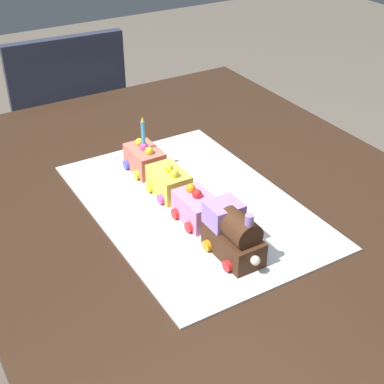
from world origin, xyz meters
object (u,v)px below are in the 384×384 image
(dining_table, at_px, (210,244))
(cake_car_hopper_coral, at_px, (145,159))
(cake_car_flatbed_bubblegum, at_px, (197,208))
(chair, at_px, (67,131))
(birthday_candle, at_px, (143,130))
(cake_car_caboose_lemon, at_px, (169,182))
(cake_locomotive, at_px, (233,234))

(dining_table, distance_m, cake_car_hopper_coral, 0.25)
(dining_table, relative_size, cake_car_flatbed_bubblegum, 14.00)
(chair, bearing_deg, birthday_candle, 88.25)
(cake_car_hopper_coral, bearing_deg, chair, -5.17)
(chair, height_order, cake_car_caboose_lemon, chair)
(chair, bearing_deg, cake_car_hopper_coral, 88.26)
(dining_table, relative_size, cake_car_caboose_lemon, 14.00)
(cake_car_hopper_coral, xyz_separation_m, birthday_candle, (0.00, -0.00, 0.07))
(dining_table, xyz_separation_m, cake_locomotive, (-0.17, 0.06, 0.16))
(chair, bearing_deg, dining_table, 92.47)
(cake_car_flatbed_bubblegum, distance_m, birthday_candle, 0.25)
(cake_car_flatbed_bubblegum, relative_size, birthday_candle, 1.54)
(chair, height_order, birthday_candle, birthday_candle)
(cake_locomotive, relative_size, birthday_candle, 2.16)
(dining_table, relative_size, cake_locomotive, 10.00)
(chair, distance_m, cake_car_caboose_lemon, 1.00)
(cake_locomotive, xyz_separation_m, birthday_candle, (0.37, 0.00, 0.06))
(cake_locomotive, height_order, cake_car_hopper_coral, cake_locomotive)
(chair, xyz_separation_m, birthday_candle, (-0.83, 0.08, 0.37))
(birthday_candle, bearing_deg, cake_car_caboose_lemon, 180.00)
(cake_car_hopper_coral, bearing_deg, cake_car_flatbed_bubblegum, -180.00)
(chair, xyz_separation_m, cake_car_caboose_lemon, (-0.95, 0.08, 0.30))
(chair, bearing_deg, cake_car_flatbed_bubblegum, 89.39)
(chair, xyz_separation_m, cake_car_hopper_coral, (-0.83, 0.08, 0.30))
(cake_car_flatbed_bubblegum, distance_m, cake_car_hopper_coral, 0.24)
(chair, relative_size, cake_locomotive, 6.14)
(birthday_candle, bearing_deg, cake_car_flatbed_bubblegum, 180.00)
(cake_locomotive, relative_size, cake_car_flatbed_bubblegum, 1.40)
(cake_car_caboose_lemon, height_order, birthday_candle, birthday_candle)
(chair, height_order, cake_car_flatbed_bubblegum, chair)
(cake_car_caboose_lemon, relative_size, birthday_candle, 1.54)
(cake_locomotive, bearing_deg, dining_table, -19.27)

